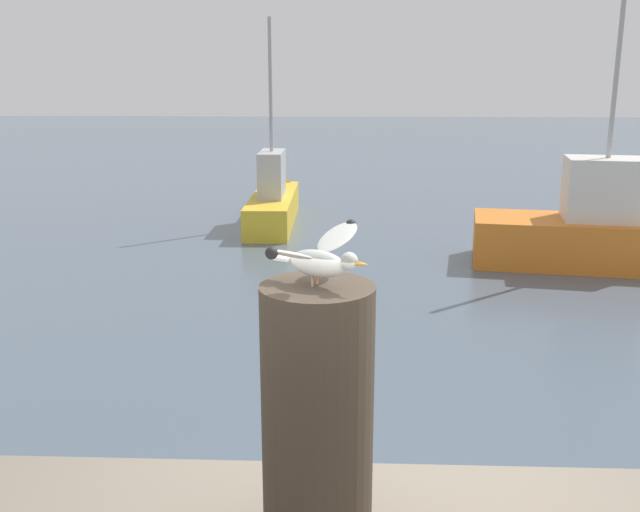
{
  "coord_description": "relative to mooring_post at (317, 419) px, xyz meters",
  "views": [
    {
      "loc": [
        -0.21,
        -3.04,
        3.12
      ],
      "look_at": [
        -0.32,
        -0.34,
        2.43
      ],
      "focal_mm": 39.18,
      "sensor_mm": 36.0,
      "label": 1
    }
  ],
  "objects": [
    {
      "name": "mooring_post",
      "position": [
        0.0,
        0.0,
        0.0
      ],
      "size": [
        0.43,
        0.43,
        1.07
      ],
      "primitive_type": "cylinder",
      "color": "#382D23",
      "rests_on": "harbor_quay"
    },
    {
      "name": "seagull",
      "position": [
        0.0,
        -0.0,
        0.65
      ],
      "size": [
        0.39,
        0.55,
        0.2
      ],
      "color": "tan",
      "rests_on": "mooring_post"
    },
    {
      "name": "boat_yellow",
      "position": [
        -1.56,
        13.19,
        -1.35
      ],
      "size": [
        0.97,
        4.76,
        4.45
      ],
      "color": "yellow",
      "rests_on": "ground_plane"
    }
  ]
}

